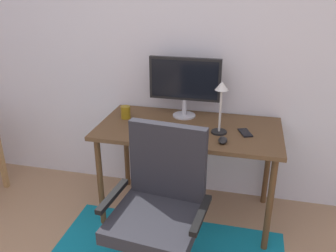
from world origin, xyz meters
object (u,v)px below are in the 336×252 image
at_px(keyboard, 172,139).
at_px(coffee_cup, 126,112).
at_px(desk_lamp, 221,100).
at_px(monitor, 185,82).
at_px(office_chair, 159,226).
at_px(desk, 189,137).
at_px(cell_phone, 245,133).
at_px(computer_mouse, 223,140).

distance_m(keyboard, coffee_cup, 0.54).
relative_size(coffee_cup, desk_lamp, 0.26).
bearing_deg(monitor, coffee_cup, -161.44).
bearing_deg(office_chair, keyboard, 99.71).
height_order(desk, monitor, monitor).
xyz_separation_m(desk, desk_lamp, (0.23, -0.06, 0.33)).
bearing_deg(office_chair, desk, 92.77).
bearing_deg(monitor, cell_phone, -25.34).
xyz_separation_m(keyboard, office_chair, (0.03, -0.49, -0.35)).
height_order(monitor, coffee_cup, monitor).
distance_m(monitor, desk_lamp, 0.40).
xyz_separation_m(monitor, cell_phone, (0.48, -0.23, -0.28)).
relative_size(desk, desk_lamp, 3.56).
bearing_deg(coffee_cup, office_chair, -59.12).
height_order(keyboard, desk_lamp, desk_lamp).
bearing_deg(office_chair, desk_lamp, 74.40).
bearing_deg(desk, coffee_cup, 173.46).
bearing_deg(keyboard, cell_phone, 24.96).
height_order(computer_mouse, cell_phone, computer_mouse).
xyz_separation_m(monitor, office_chair, (0.04, -0.94, -0.62)).
bearing_deg(desk, cell_phone, -3.31).
xyz_separation_m(coffee_cup, office_chair, (0.48, -0.79, -0.39)).
xyz_separation_m(computer_mouse, office_chair, (-0.31, -0.53, -0.36)).
bearing_deg(desk, keyboard, -106.33).
distance_m(monitor, keyboard, 0.53).
bearing_deg(desk, office_chair, -93.05).
relative_size(monitor, computer_mouse, 5.31).
distance_m(desk_lamp, office_chair, 0.94).
bearing_deg(keyboard, office_chair, -86.11).
height_order(desk, desk_lamp, desk_lamp).
bearing_deg(coffee_cup, cell_phone, -5.12).
bearing_deg(cell_phone, desk_lamp, 169.24).
height_order(computer_mouse, office_chair, office_chair).
relative_size(desk, keyboard, 3.12).
bearing_deg(desk_lamp, computer_mouse, -75.11).
xyz_separation_m(desk, coffee_cup, (-0.51, 0.06, 0.13)).
bearing_deg(monitor, desk_lamp, -41.08).
height_order(keyboard, cell_phone, keyboard).
bearing_deg(office_chair, coffee_cup, 126.70).
height_order(monitor, computer_mouse, monitor).
bearing_deg(computer_mouse, desk_lamp, 104.89).
height_order(desk, cell_phone, cell_phone).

